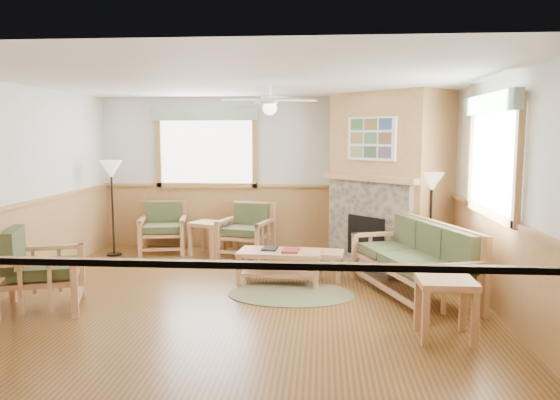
# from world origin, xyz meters

# --- Properties ---
(floor) EXTENTS (6.00, 6.00, 0.01)m
(floor) POSITION_xyz_m (0.00, 0.00, -0.01)
(floor) COLOR brown
(floor) RESTS_ON ground
(ceiling) EXTENTS (6.00, 6.00, 0.01)m
(ceiling) POSITION_xyz_m (0.00, 0.00, 2.70)
(ceiling) COLOR white
(ceiling) RESTS_ON floor
(wall_back) EXTENTS (6.00, 0.02, 2.70)m
(wall_back) POSITION_xyz_m (0.00, 3.00, 1.35)
(wall_back) COLOR silver
(wall_back) RESTS_ON floor
(wall_front) EXTENTS (6.00, 0.02, 2.70)m
(wall_front) POSITION_xyz_m (0.00, -3.00, 1.35)
(wall_front) COLOR silver
(wall_front) RESTS_ON floor
(wall_left) EXTENTS (0.02, 6.00, 2.70)m
(wall_left) POSITION_xyz_m (-3.00, 0.00, 1.35)
(wall_left) COLOR silver
(wall_left) RESTS_ON floor
(wall_right) EXTENTS (0.02, 6.00, 2.70)m
(wall_right) POSITION_xyz_m (3.00, 0.00, 1.35)
(wall_right) COLOR silver
(wall_right) RESTS_ON floor
(wainscot) EXTENTS (6.00, 6.00, 1.10)m
(wainscot) POSITION_xyz_m (0.00, 0.00, 0.55)
(wainscot) COLOR #AC7C46
(wainscot) RESTS_ON floor
(fireplace) EXTENTS (3.11, 3.11, 2.70)m
(fireplace) POSITION_xyz_m (2.05, 2.05, 1.35)
(fireplace) COLOR #AC7C46
(fireplace) RESTS_ON floor
(window_back) EXTENTS (1.90, 0.16, 1.50)m
(window_back) POSITION_xyz_m (-1.10, 2.96, 2.53)
(window_back) COLOR white
(window_back) RESTS_ON wall_back
(window_right) EXTENTS (0.16, 1.90, 1.50)m
(window_right) POSITION_xyz_m (2.96, -0.20, 2.53)
(window_right) COLOR white
(window_right) RESTS_ON wall_right
(ceiling_fan) EXTENTS (1.59, 1.59, 0.36)m
(ceiling_fan) POSITION_xyz_m (0.30, 0.30, 2.66)
(ceiling_fan) COLOR white
(ceiling_fan) RESTS_ON ceiling
(sofa) EXTENTS (2.19, 1.45, 0.93)m
(sofa) POSITION_xyz_m (2.13, 0.16, 0.47)
(sofa) COLOR tan
(sofa) RESTS_ON floor
(armchair_back_left) EXTENTS (0.90, 0.90, 0.86)m
(armchair_back_left) POSITION_xyz_m (-1.79, 2.49, 0.43)
(armchair_back_left) COLOR tan
(armchair_back_left) RESTS_ON floor
(armchair_back_right) EXTENTS (0.97, 0.97, 0.88)m
(armchair_back_right) POSITION_xyz_m (-0.31, 2.30, 0.44)
(armchair_back_right) COLOR tan
(armchair_back_right) RESTS_ON floor
(armchair_left) EXTENTS (1.12, 1.12, 0.99)m
(armchair_left) POSITION_xyz_m (-2.28, -0.75, 0.49)
(armchair_left) COLOR tan
(armchair_left) RESTS_ON floor
(coffee_table) EXTENTS (1.18, 0.66, 0.45)m
(coffee_table) POSITION_xyz_m (0.41, 0.64, 0.23)
(coffee_table) COLOR tan
(coffee_table) RESTS_ON floor
(end_table_chairs) EXTENTS (0.65, 0.64, 0.57)m
(end_table_chairs) POSITION_xyz_m (-0.96, 2.29, 0.29)
(end_table_chairs) COLOR tan
(end_table_chairs) RESTS_ON floor
(end_table_sofa) EXTENTS (0.55, 0.53, 0.62)m
(end_table_sofa) POSITION_xyz_m (2.22, -1.31, 0.31)
(end_table_sofa) COLOR tan
(end_table_sofa) RESTS_ON floor
(footstool) EXTENTS (0.52, 0.52, 0.40)m
(footstool) POSITION_xyz_m (1.04, 0.86, 0.20)
(footstool) COLOR tan
(footstool) RESTS_ON floor
(braided_rug) EXTENTS (2.06, 2.06, 0.01)m
(braided_rug) POSITION_xyz_m (0.59, 0.08, 0.01)
(braided_rug) COLOR brown
(braided_rug) RESTS_ON floor
(floor_lamp_left) EXTENTS (0.39, 0.39, 1.62)m
(floor_lamp_left) POSITION_xyz_m (-2.55, 2.15, 0.81)
(floor_lamp_left) COLOR black
(floor_lamp_left) RESTS_ON floor
(floor_lamp_right) EXTENTS (0.37, 0.37, 1.51)m
(floor_lamp_right) POSITION_xyz_m (2.55, 1.23, 0.76)
(floor_lamp_right) COLOR black
(floor_lamp_right) RESTS_ON floor
(book_red) EXTENTS (0.24, 0.32, 0.03)m
(book_red) POSITION_xyz_m (0.56, 0.59, 0.48)
(book_red) COLOR maroon
(book_red) RESTS_ON coffee_table
(book_dark) EXTENTS (0.23, 0.29, 0.03)m
(book_dark) POSITION_xyz_m (0.26, 0.71, 0.48)
(book_dark) COLOR black
(book_dark) RESTS_ON coffee_table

